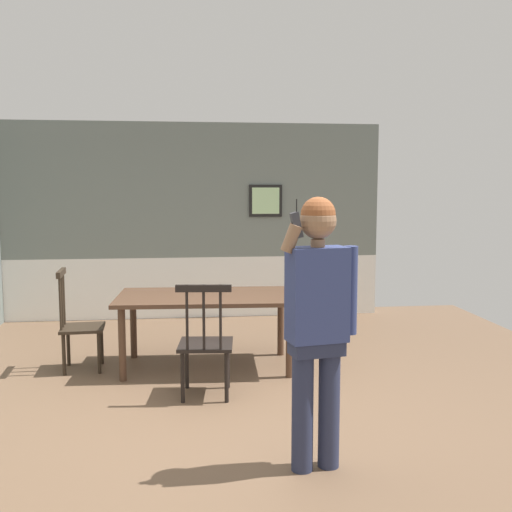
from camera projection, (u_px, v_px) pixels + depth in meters
name	position (u px, v px, depth m)	size (l,w,h in m)	color
ground_plane	(201.00, 411.00, 4.94)	(8.08, 8.08, 0.00)	brown
room_back_partition	(193.00, 225.00, 8.42)	(5.27, 0.17, 2.72)	slate
dining_table	(207.00, 303.00, 6.09)	(1.84, 1.08, 0.75)	#4C3323
chair_near_window	(205.00, 342.00, 5.24)	(0.51, 0.51, 1.02)	black
chair_by_doorway	(78.00, 324.00, 6.02)	(0.44, 0.44, 1.02)	#2D2319
person_figure	(318.00, 314.00, 3.83)	(0.53, 0.27, 1.77)	#282E49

